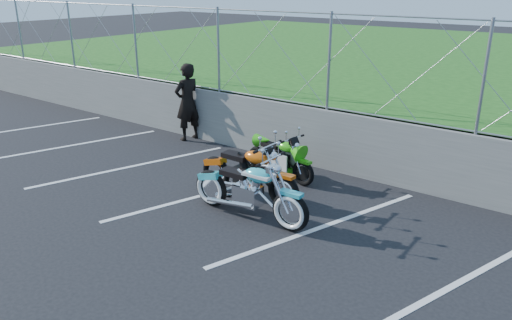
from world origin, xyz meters
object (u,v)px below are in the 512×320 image
Objects in this scene: cruiser_turquoise at (250,193)px; naked_orange at (250,174)px; sportbike_green at (281,160)px; person_standing at (187,102)px.

cruiser_turquoise reaches higher than naked_orange.
person_standing reaches higher than sportbike_green.
naked_orange is at bearing 71.75° from person_standing.
sportbike_green is at bearing 88.13° from person_standing.
person_standing is at bearing 150.05° from naked_orange.
cruiser_turquoise is 4.87m from person_standing.
cruiser_turquoise is 1.32× the size of sportbike_green.
cruiser_turquoise reaches higher than sportbike_green.
naked_orange is 4.08m from person_standing.
sportbike_green is (-0.64, 1.86, -0.07)m from cruiser_turquoise.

